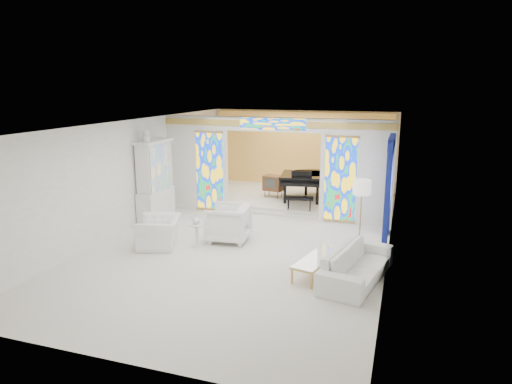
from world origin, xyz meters
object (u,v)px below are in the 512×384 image
(china_cabinet, at_px, (155,181))
(sofa, at_px, (357,264))
(armchair_right, at_px, (228,223))
(coffee_table, at_px, (318,258))
(armchair_left, at_px, (159,232))
(grand_piano, at_px, (307,178))
(tv_console, at_px, (273,183))

(china_cabinet, height_order, sofa, china_cabinet)
(armchair_right, bearing_deg, coffee_table, 56.79)
(china_cabinet, distance_m, sofa, 6.74)
(armchair_left, xyz_separation_m, armchair_right, (1.48, 0.92, 0.11))
(china_cabinet, relative_size, coffee_table, 1.55)
(sofa, bearing_deg, grand_piano, 33.65)
(china_cabinet, bearing_deg, armchair_right, -22.56)
(armchair_right, bearing_deg, grand_piano, 160.12)
(armchair_left, bearing_deg, sofa, 64.27)
(armchair_right, bearing_deg, tv_console, 174.60)
(armchair_right, xyz_separation_m, coffee_table, (2.59, -1.35, -0.13))
(china_cabinet, relative_size, tv_console, 3.67)
(armchair_right, xyz_separation_m, grand_piano, (1.10, 4.35, 0.42))
(coffee_table, xyz_separation_m, tv_console, (-2.61, 5.58, 0.32))
(coffee_table, height_order, grand_piano, grand_piano)
(armchair_left, relative_size, grand_piano, 0.40)
(china_cabinet, xyz_separation_m, armchair_right, (2.76, -1.15, -0.70))
(sofa, distance_m, grand_piano, 6.26)
(sofa, height_order, tv_console, tv_console)
(armchair_right, relative_size, sofa, 0.44)
(coffee_table, relative_size, grand_piano, 0.63)
(china_cabinet, bearing_deg, tv_console, 48.29)
(coffee_table, relative_size, tv_console, 2.37)
(tv_console, bearing_deg, sofa, -47.08)
(sofa, bearing_deg, armchair_left, 95.88)
(china_cabinet, bearing_deg, armchair_left, -58.20)
(coffee_table, height_order, tv_console, tv_console)
(tv_console, bearing_deg, china_cabinet, -119.91)
(armchair_left, bearing_deg, coffee_table, 64.38)
(armchair_left, xyz_separation_m, tv_console, (1.46, 5.15, 0.30))
(armchair_right, height_order, sofa, armchair_right)
(china_cabinet, relative_size, armchair_right, 2.62)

